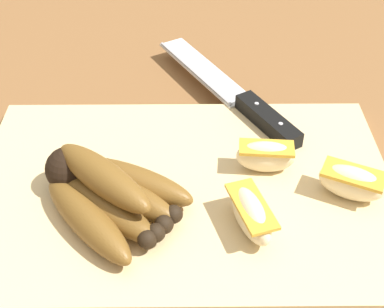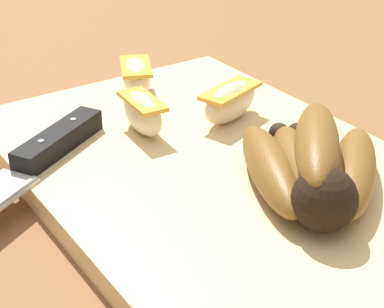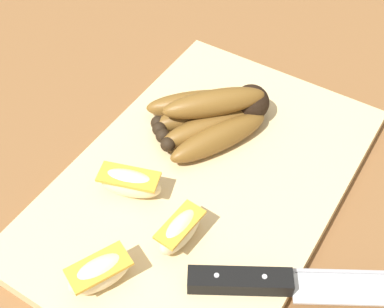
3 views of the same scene
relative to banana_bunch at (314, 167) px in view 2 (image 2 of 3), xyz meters
name	(u,v)px [view 2 (image 2 of 3)]	position (x,y,z in m)	size (l,w,h in m)	color
ground_plane	(222,170)	(-0.09, -0.02, -0.04)	(6.00, 6.00, 0.00)	brown
cutting_board	(219,174)	(-0.07, -0.03, -0.03)	(0.43, 0.28, 0.02)	#DBBC84
banana_bunch	(314,167)	(0.00, 0.00, 0.00)	(0.16, 0.15, 0.06)	black
chefs_knife	(22,169)	(-0.14, -0.17, -0.01)	(0.17, 0.26, 0.02)	silver
apple_wedge_near	(143,112)	(-0.16, -0.05, 0.00)	(0.06, 0.03, 0.04)	beige
apple_wedge_middle	(230,101)	(-0.13, 0.03, 0.00)	(0.05, 0.08, 0.04)	beige
apple_wedge_far	(136,76)	(-0.24, -0.02, 0.00)	(0.07, 0.05, 0.04)	beige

